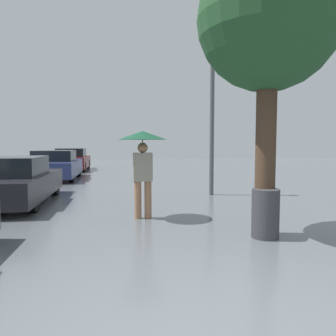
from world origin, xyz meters
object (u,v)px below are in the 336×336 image
(parked_car_third, at_px, (56,166))
(trash_bin, at_px, (265,213))
(pedestrian, at_px, (143,150))
(tree, at_px, (268,22))
(parked_car_farthest, at_px, (72,160))
(parked_car_second, at_px, (12,182))
(street_lamp, at_px, (212,107))

(parked_car_third, bearing_deg, trash_bin, -62.19)
(pedestrian, relative_size, tree, 0.38)
(parked_car_farthest, height_order, tree, tree)
(parked_car_third, bearing_deg, tree, -61.60)
(parked_car_second, bearing_deg, trash_bin, -37.02)
(street_lamp, xyz_separation_m, trash_bin, (-0.39, -4.52, -2.23))
(tree, bearing_deg, parked_car_third, 118.40)
(parked_car_third, xyz_separation_m, street_lamp, (5.47, -5.12, 2.04))
(tree, height_order, trash_bin, tree)
(pedestrian, height_order, trash_bin, pedestrian)
(parked_car_farthest, height_order, street_lamp, street_lamp)
(pedestrian, distance_m, tree, 3.25)
(parked_car_second, height_order, parked_car_farthest, parked_car_farthest)
(street_lamp, relative_size, trash_bin, 5.44)
(tree, xyz_separation_m, street_lamp, (0.34, 4.37, -0.88))
(street_lamp, bearing_deg, pedestrian, -129.07)
(parked_car_second, bearing_deg, parked_car_third, 89.68)
(parked_car_farthest, relative_size, trash_bin, 4.89)
(pedestrian, height_order, street_lamp, street_lamp)
(trash_bin, bearing_deg, street_lamp, 85.11)
(pedestrian, xyz_separation_m, parked_car_second, (-3.22, 2.15, -0.86))
(pedestrian, height_order, parked_car_farthest, pedestrian)
(parked_car_farthest, bearing_deg, trash_bin, -70.81)
(pedestrian, distance_m, parked_car_second, 3.96)
(parked_car_second, bearing_deg, street_lamp, 6.87)
(parked_car_third, relative_size, trash_bin, 4.78)
(tree, bearing_deg, trash_bin, -107.85)
(tree, distance_m, trash_bin, 3.12)
(parked_car_second, height_order, street_lamp, street_lamp)
(pedestrian, bearing_deg, parked_car_farthest, 103.87)
(pedestrian, xyz_separation_m, street_lamp, (2.28, 2.81, 1.21))
(pedestrian, distance_m, street_lamp, 3.82)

